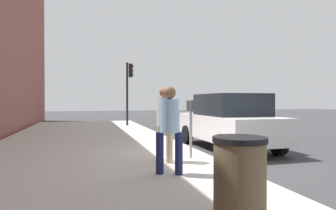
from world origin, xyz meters
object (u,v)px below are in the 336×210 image
object	(u,v)px
pedestrian_bystander	(169,123)
pedestrian_at_meter	(165,118)
traffic_signal	(129,83)
parking_meter	(191,116)
trash_bin	(240,183)
parked_sedan_near	(228,121)

from	to	relation	value
pedestrian_bystander	pedestrian_at_meter	bearing A→B (deg)	12.66
pedestrian_bystander	traffic_signal	size ratio (longest dim) A/B	0.47
parking_meter	traffic_signal	xyz separation A→B (m)	(9.98, 0.10, 1.41)
parking_meter	traffic_signal	world-z (taller)	traffic_signal
pedestrian_at_meter	trash_bin	size ratio (longest dim) A/B	1.70
pedestrian_at_meter	parking_meter	bearing A→B (deg)	-0.08
parking_meter	parked_sedan_near	distance (m)	2.65
pedestrian_bystander	parked_sedan_near	world-z (taller)	pedestrian_bystander
pedestrian_at_meter	traffic_signal	distance (m)	10.33
pedestrian_at_meter	traffic_signal	bearing A→B (deg)	68.41
pedestrian_at_meter	pedestrian_bystander	distance (m)	1.19
parking_meter	trash_bin	xyz separation A→B (m)	(-3.92, 0.88, -0.51)
parked_sedan_near	trash_bin	xyz separation A→B (m)	(-5.71, 2.82, -0.24)
parking_meter	pedestrian_bystander	xyz separation A→B (m)	(-1.40, 0.95, -0.04)
pedestrian_at_meter	trash_bin	distance (m)	3.72
pedestrian_bystander	parked_sedan_near	xyz separation A→B (m)	(3.19, -2.89, -0.23)
pedestrian_at_meter	pedestrian_bystander	bearing A→B (deg)	-119.17
pedestrian_at_meter	parked_sedan_near	xyz separation A→B (m)	(2.02, -2.66, -0.26)
pedestrian_bystander	trash_bin	distance (m)	2.57
traffic_signal	trash_bin	world-z (taller)	traffic_signal
pedestrian_bystander	parked_sedan_near	bearing A→B (deg)	-18.51
traffic_signal	trash_bin	size ratio (longest dim) A/B	3.56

